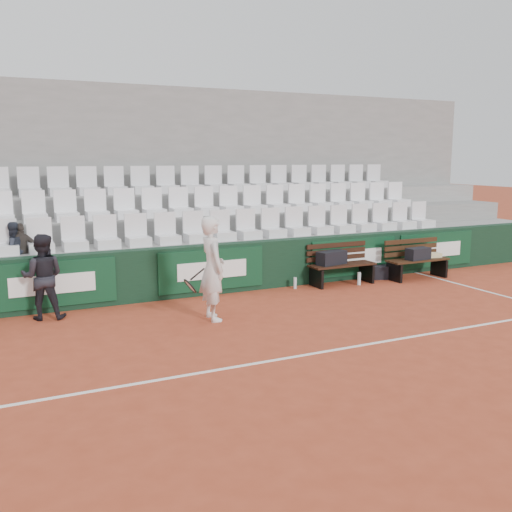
{
  "coord_description": "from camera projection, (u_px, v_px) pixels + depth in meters",
  "views": [
    {
      "loc": [
        -4.18,
        -6.55,
        2.72
      ],
      "look_at": [
        0.09,
        2.4,
        1.0
      ],
      "focal_mm": 40.0,
      "sensor_mm": 36.0,
      "label": 1
    }
  ],
  "objects": [
    {
      "name": "bench_left",
      "position": [
        342.0,
        274.0,
        12.33
      ],
      "size": [
        1.5,
        0.56,
        0.45
      ],
      "primitive_type": "cube",
      "color": "black",
      "rests_on": "ground"
    },
    {
      "name": "towel",
      "position": [
        433.0,
        255.0,
        13.12
      ],
      "size": [
        0.38,
        0.3,
        0.1
      ],
      "primitive_type": "cube",
      "rotation": [
        0.0,
        0.0,
        -0.16
      ],
      "color": "beige",
      "rests_on": "bench_right"
    },
    {
      "name": "sports_bag_right",
      "position": [
        418.0,
        254.0,
        12.81
      ],
      "size": [
        0.59,
        0.32,
        0.26
      ],
      "primitive_type": "cube",
      "rotation": [
        0.0,
        0.0,
        0.11
      ],
      "color": "black",
      "rests_on": "bench_right"
    },
    {
      "name": "bench_right",
      "position": [
        417.0,
        269.0,
        12.92
      ],
      "size": [
        1.5,
        0.56,
        0.45
      ],
      "primitive_type": "cube",
      "color": "#351E0F",
      "rests_on": "ground"
    },
    {
      "name": "ground",
      "position": [
        323.0,
        352.0,
        8.06
      ],
      "size": [
        80.0,
        80.0,
        0.0
      ],
      "primitive_type": "plane",
      "color": "#AC4226",
      "rests_on": "ground"
    },
    {
      "name": "seat_row_mid",
      "position": [
        194.0,
        201.0,
        12.56
      ],
      "size": [
        11.9,
        0.44,
        0.63
      ],
      "primitive_type": "cube",
      "color": "white",
      "rests_on": "grandstand_tier_mid"
    },
    {
      "name": "seat_row_back",
      "position": [
        180.0,
        179.0,
        13.33
      ],
      "size": [
        11.9,
        0.44,
        0.63
      ],
      "primitive_type": "cube",
      "color": "silver",
      "rests_on": "grandstand_tier_back"
    },
    {
      "name": "sports_bag_left",
      "position": [
        332.0,
        258.0,
        12.21
      ],
      "size": [
        0.72,
        0.43,
        0.29
      ],
      "primitive_type": "cube",
      "rotation": [
        0.0,
        0.0,
        0.22
      ],
      "color": "black",
      "rests_on": "bench_left"
    },
    {
      "name": "grandstand_rear_wall",
      "position": [
        170.0,
        179.0,
        14.04
      ],
      "size": [
        18.0,
        0.3,
        4.4
      ],
      "primitive_type": "cube",
      "color": "gray",
      "rests_on": "ground"
    },
    {
      "name": "spectator_b",
      "position": [
        20.0,
        226.0,
        10.27
      ],
      "size": [
        0.63,
        0.4,
        1.0
      ],
      "primitive_type": "imported",
      "rotation": [
        0.0,
        0.0,
        3.43
      ],
      "color": "#36302B",
      "rests_on": "grandstand_tier_front"
    },
    {
      "name": "spectator_c",
      "position": [
        11.0,
        226.0,
        10.2
      ],
      "size": [
        0.61,
        0.55,
        1.03
      ],
      "primitive_type": "imported",
      "rotation": [
        0.0,
        0.0,
        3.54
      ],
      "color": "#212531",
      "rests_on": "grandstand_tier_front"
    },
    {
      "name": "grandstand_tier_front",
      "position": [
        207.0,
        263.0,
        12.09
      ],
      "size": [
        18.0,
        0.95,
        1.0
      ],
      "primitive_type": "cube",
      "color": "gray",
      "rests_on": "ground"
    },
    {
      "name": "court_baseline",
      "position": [
        323.0,
        352.0,
        8.06
      ],
      "size": [
        18.0,
        0.06,
        0.01
      ],
      "primitive_type": "cube",
      "color": "white",
      "rests_on": "ground"
    },
    {
      "name": "back_barrier",
      "position": [
        221.0,
        268.0,
        11.56
      ],
      "size": [
        18.0,
        0.34,
        1.0
      ],
      "color": "black",
      "rests_on": "ground"
    },
    {
      "name": "grandstand_tier_mid",
      "position": [
        192.0,
        247.0,
        12.9
      ],
      "size": [
        18.0,
        0.95,
        1.45
      ],
      "primitive_type": "cube",
      "color": "gray",
      "rests_on": "ground"
    },
    {
      "name": "water_bottle_near",
      "position": [
        295.0,
        283.0,
        11.94
      ],
      "size": [
        0.07,
        0.07,
        0.24
      ],
      "primitive_type": "cylinder",
      "color": "silver",
      "rests_on": "ground"
    },
    {
      "name": "grandstand_tier_back",
      "position": [
        179.0,
        232.0,
        13.7
      ],
      "size": [
        18.0,
        0.95,
        1.9
      ],
      "primitive_type": "cube",
      "color": "gray",
      "rests_on": "ground"
    },
    {
      "name": "tennis_player",
      "position": [
        212.0,
        269.0,
        9.55
      ],
      "size": [
        0.72,
        0.65,
        1.76
      ],
      "color": "silver",
      "rests_on": "ground"
    },
    {
      "name": "sports_bag_ground",
      "position": [
        382.0,
        272.0,
        12.92
      ],
      "size": [
        0.56,
        0.45,
        0.3
      ],
      "primitive_type": "cube",
      "rotation": [
        0.0,
        0.0,
        -0.35
      ],
      "color": "black",
      "rests_on": "ground"
    },
    {
      "name": "water_bottle_far",
      "position": [
        359.0,
        279.0,
        12.29
      ],
      "size": [
        0.08,
        0.08,
        0.28
      ],
      "primitive_type": "cylinder",
      "color": "silver",
      "rests_on": "ground"
    },
    {
      "name": "seat_row_front",
      "position": [
        210.0,
        226.0,
        11.8
      ],
      "size": [
        11.9,
        0.44,
        0.63
      ],
      "primitive_type": "cube",
      "color": "silver",
      "rests_on": "grandstand_tier_front"
    },
    {
      "name": "ball_kid",
      "position": [
        43.0,
        277.0,
        9.61
      ],
      "size": [
        0.83,
        0.72,
        1.46
      ],
      "primitive_type": "imported",
      "rotation": [
        0.0,
        0.0,
        2.87
      ],
      "color": "black",
      "rests_on": "ground"
    }
  ]
}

